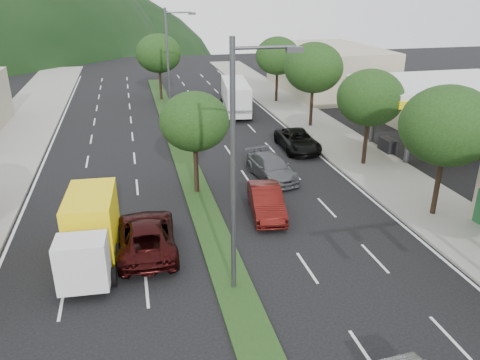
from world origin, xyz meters
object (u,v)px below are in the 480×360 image
object	(u,v)px
tree_r_d	(314,68)
car_queue_a	(194,130)
car_queue_b	(271,167)
suv_maroon	(147,235)
box_truck	(91,232)
motorhome	(236,97)
tree_med_far	(159,53)
tree_med_near	(194,122)
tree_r_c	(370,98)
streetlight_near	(238,161)
car_queue_d	(298,140)
tree_r_e	(278,56)
car_queue_c	(266,201)
tree_r_b	(448,126)
streetlight_mid	(170,63)

from	to	relation	value
tree_r_d	car_queue_a	distance (m)	11.46
car_queue_b	car_queue_a	bearing A→B (deg)	101.58
suv_maroon	box_truck	xyz separation A→B (m)	(-2.43, -0.27, 0.60)
motorhome	tree_med_far	bearing A→B (deg)	138.99
car_queue_b	tree_med_near	bearing A→B (deg)	-173.90
suv_maroon	car_queue_b	xyz separation A→B (m)	(8.32, 7.31, -0.05)
tree_r_d	car_queue_a	xyz separation A→B (m)	(-10.50, -0.73, -4.53)
tree_r_c	suv_maroon	world-z (taller)	tree_r_c
streetlight_near	motorhome	size ratio (longest dim) A/B	1.22
tree_r_c	car_queue_d	xyz separation A→B (m)	(-3.32, 4.27, -4.00)
tree_med_far	box_truck	distance (m)	33.01
tree_r_e	car_queue_c	world-z (taller)	tree_r_e
streetlight_near	car_queue_c	world-z (taller)	streetlight_near
tree_r_c	tree_r_e	bearing A→B (deg)	90.00
tree_r_b	car_queue_b	xyz separation A→B (m)	(-6.94, 7.27, -4.31)
tree_r_c	tree_r_b	bearing A→B (deg)	-90.00
tree_med_near	streetlight_mid	world-z (taller)	streetlight_mid
tree_r_d	tree_med_far	distance (m)	18.44
tree_med_far	tree_r_e	bearing A→B (deg)	-18.43
tree_r_b	tree_med_near	bearing A→B (deg)	153.43
tree_med_far	motorhome	size ratio (longest dim) A/B	0.84
car_queue_d	box_truck	xyz separation A→B (m)	(-14.38, -12.58, 0.64)
tree_med_far	tree_med_near	bearing A→B (deg)	-90.00
tree_r_b	tree_r_e	size ratio (longest dim) A/B	1.03
tree_r_d	car_queue_c	bearing A→B (deg)	-119.13
tree_med_far	streetlight_near	bearing A→B (deg)	-89.67
tree_med_far	car_queue_a	xyz separation A→B (m)	(1.50, -14.73, -4.36)
streetlight_near	tree_r_d	bearing A→B (deg)	61.80
streetlight_near	car_queue_d	size ratio (longest dim) A/B	1.86
tree_r_c	tree_r_e	size ratio (longest dim) A/B	0.97
tree_r_d	streetlight_mid	world-z (taller)	streetlight_mid
car_queue_a	car_queue_d	bearing A→B (deg)	-31.99
car_queue_c	motorhome	distance (m)	22.48
tree_med_far	suv_maroon	bearing A→B (deg)	-95.82
tree_r_b	car_queue_a	xyz separation A→B (m)	(-10.50, 17.27, -4.39)
car_queue_a	car_queue_d	distance (m)	8.75
tree_r_b	car_queue_c	bearing A→B (deg)	165.48
streetlight_mid	car_queue_a	world-z (taller)	streetlight_mid
tree_med_near	car_queue_c	bearing A→B (deg)	-49.07
suv_maroon	car_queue_c	size ratio (longest dim) A/B	1.21
tree_r_d	tree_med_near	size ratio (longest dim) A/B	1.19
suv_maroon	car_queue_a	bearing A→B (deg)	-104.05
tree_med_far	streetlight_near	size ratio (longest dim) A/B	0.69
car_queue_d	box_truck	bearing A→B (deg)	-136.95
motorhome	box_truck	bearing A→B (deg)	-109.06
tree_r_e	car_queue_d	distance (m)	16.60
tree_r_c	car_queue_a	world-z (taller)	tree_r_c
tree_med_far	motorhome	world-z (taller)	tree_med_far
tree_r_d	car_queue_b	world-z (taller)	tree_r_d
tree_med_near	tree_med_far	xyz separation A→B (m)	(0.00, 26.00, 0.58)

